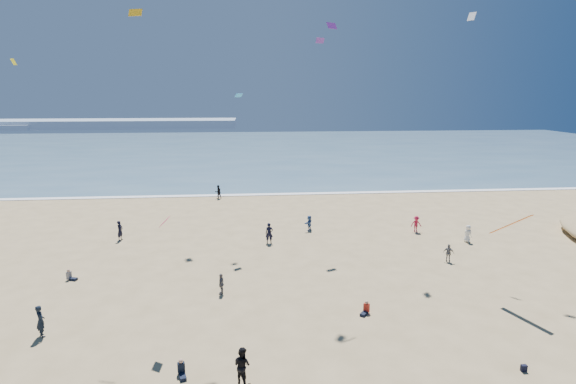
{
  "coord_description": "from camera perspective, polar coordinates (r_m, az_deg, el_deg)",
  "views": [
    {
      "loc": [
        0.07,
        -13.86,
        13.34
      ],
      "look_at": [
        2.0,
        8.0,
        8.51
      ],
      "focal_mm": 28.0,
      "sensor_mm": 36.0,
      "label": 1
    }
  ],
  "objects": [
    {
      "name": "kites_aloft",
      "position": [
        27.96,
        15.37,
        14.59
      ],
      "size": [
        47.06,
        38.89,
        29.07
      ],
      "color": "#FF71C6",
      "rests_on": "ground"
    },
    {
      "name": "navy_bag",
      "position": [
        26.3,
        27.76,
        -19.18
      ],
      "size": [
        0.28,
        0.18,
        0.34
      ],
      "primitive_type": "cube",
      "color": "black",
      "rests_on": "ground"
    },
    {
      "name": "surf_line",
      "position": [
        60.34,
        -4.98,
        -0.36
      ],
      "size": [
        220.0,
        1.2,
        0.08
      ],
      "primitive_type": "cube",
      "color": "white",
      "rests_on": "ground"
    },
    {
      "name": "standing_flyers",
      "position": [
        31.24,
        1.51,
        -11.12
      ],
      "size": [
        32.54,
        49.18,
        1.94
      ],
      "color": "silver",
      "rests_on": "ground"
    },
    {
      "name": "seated_group",
      "position": [
        25.2,
        -5.89,
        -18.49
      ],
      "size": [
        21.32,
        18.51,
        0.84
      ],
      "color": "silver",
      "rests_on": "ground"
    },
    {
      "name": "ocean",
      "position": [
        109.67,
        -5.06,
        5.41
      ],
      "size": [
        220.0,
        100.0,
        0.06
      ],
      "primitive_type": "cube",
      "color": "#476B84",
      "rests_on": "ground"
    },
    {
      "name": "headland_far",
      "position": [
        193.78,
        -23.32,
        7.95
      ],
      "size": [
        110.0,
        20.0,
        3.2
      ],
      "primitive_type": "cube",
      "color": "#7A8EA8",
      "rests_on": "ground"
    }
  ]
}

